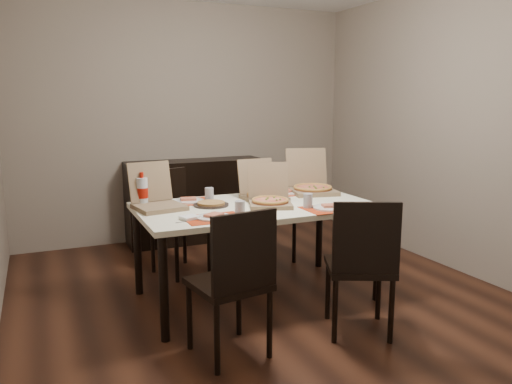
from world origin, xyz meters
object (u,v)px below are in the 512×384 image
chair_near_right (362,262)px  chair_far_right (263,209)px  soda_bottle (142,192)px  dip_bowl (260,196)px  sideboard (196,201)px  chair_near_left (234,278)px  dining_table (256,213)px  chair_far_left (175,216)px  pizza_box_center (270,199)px

chair_near_right → chair_far_right: (0.09, 1.73, 0.00)m
chair_near_right → soda_bottle: bearing=135.2°
soda_bottle → dip_bowl: bearing=-3.3°
sideboard → chair_near_left: (-0.56, -2.60, 0.06)m
chair_near_left → chair_near_right: bearing=-3.6°
sideboard → chair_near_right: bearing=-83.4°
dining_table → chair_far_left: size_ratio=1.94×
dining_table → chair_far_left: bearing=115.4°
chair_far_right → pizza_box_center: pizza_box_center is taller
sideboard → pizza_box_center: (0.03, -1.84, 0.35)m
pizza_box_center → soda_bottle: bearing=158.6°
sideboard → dip_bowl: 1.58m
chair_far_left → dining_table: bearing=-64.6°
chair_far_left → soda_bottle: 0.79m
sideboard → chair_near_right: size_ratio=1.61×
dining_table → chair_far_left: 0.98m
chair_near_right → dip_bowl: (-0.22, 1.11, 0.25)m
chair_near_right → chair_far_left: size_ratio=1.00×
pizza_box_center → soda_bottle: size_ratio=1.65×
sideboard → chair_near_left: size_ratio=1.61×
sideboard → soda_bottle: soda_bottle is taller
chair_far_right → chair_near_left: bearing=-119.8°
chair_near_left → dip_bowl: bearing=58.6°
chair_near_left → soda_bottle: size_ratio=3.53×
chair_far_left → chair_near_right: bearing=-66.1°
chair_far_left → soda_bottle: soda_bottle is taller
dining_table → chair_far_right: (0.45, 0.84, -0.17)m
chair_near_right → pizza_box_center: (-0.28, 0.81, 0.29)m
dip_bowl → soda_bottle: size_ratio=0.43×
dip_bowl → soda_bottle: bearing=176.7°
chair_near_left → chair_far_left: (0.09, 1.70, 0.00)m
dining_table → chair_far_left: (-0.42, 0.87, -0.17)m
chair_far_left → chair_far_right: 0.87m
pizza_box_center → soda_bottle: 0.97m
chair_far_left → dip_bowl: 0.89m
chair_near_right → pizza_box_center: 0.91m
dining_table → dip_bowl: dip_bowl is taller
chair_near_right → chair_far_left: same height
chair_near_left → pizza_box_center: (0.59, 0.76, 0.29)m
chair_near_right → dip_bowl: bearing=101.2°
sideboard → soda_bottle: 1.77m
chair_far_left → chair_far_right: size_ratio=1.00×
sideboard → chair_near_left: chair_near_left is taller
dining_table → chair_near_left: (-0.50, -0.83, -0.17)m
chair_near_left → pizza_box_center: 1.01m
pizza_box_center → sideboard: bearing=91.0°
chair_far_right → pizza_box_center: bearing=-111.8°
sideboard → chair_near_left: bearing=-102.1°
dining_table → chair_far_right: chair_far_right is taller
chair_far_right → dip_bowl: chair_far_right is taller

